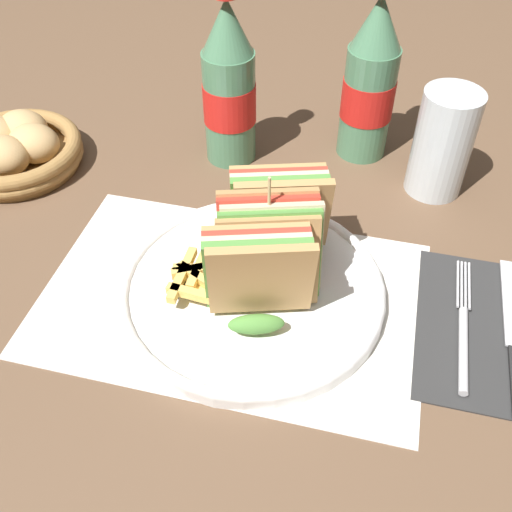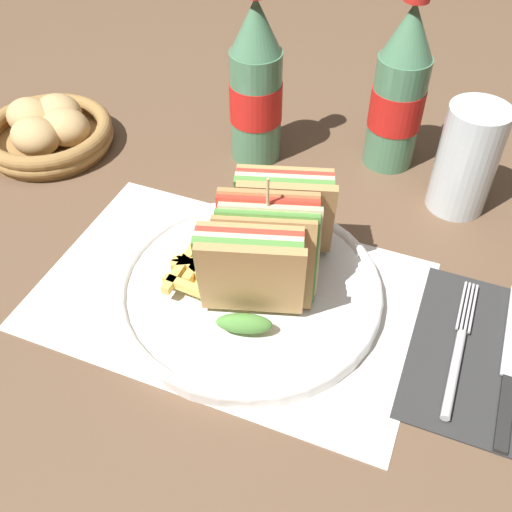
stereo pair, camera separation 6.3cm
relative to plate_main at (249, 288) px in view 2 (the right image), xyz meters
name	(u,v)px [view 2 (the right image)]	position (x,y,z in m)	size (l,w,h in m)	color
ground_plane	(257,317)	(0.02, -0.03, -0.01)	(4.00, 4.00, 0.00)	brown
placemat	(230,295)	(-0.02, -0.01, -0.01)	(0.40, 0.26, 0.00)	silver
plate_main	(249,288)	(0.00, 0.00, 0.00)	(0.28, 0.28, 0.02)	white
club_sandwich	(267,244)	(0.01, 0.01, 0.06)	(0.12, 0.19, 0.13)	tan
fries_pile	(200,271)	(-0.05, -0.01, 0.02)	(0.08, 0.09, 0.02)	#E0B756
ketchup_blob	(224,254)	(-0.04, 0.02, 0.02)	(0.04, 0.03, 0.01)	maroon
napkin	(484,355)	(0.24, 0.01, -0.01)	(0.14, 0.20, 0.00)	#2D2D2D
fork	(457,357)	(0.22, -0.01, 0.00)	(0.02, 0.17, 0.01)	silver
knife	(511,363)	(0.27, 0.01, 0.00)	(0.02, 0.20, 0.00)	black
coke_bottle_near	(256,86)	(-0.09, 0.24, 0.09)	(0.07, 0.07, 0.24)	#4C7F5B
coke_bottle_far	(399,92)	(0.08, 0.30, 0.09)	(0.07, 0.07, 0.24)	#4C7F5B
glass_near	(465,166)	(0.18, 0.24, 0.05)	(0.07, 0.07, 0.14)	silver
bread_basket	(48,131)	(-0.36, 0.15, 0.01)	(0.18, 0.18, 0.06)	olive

